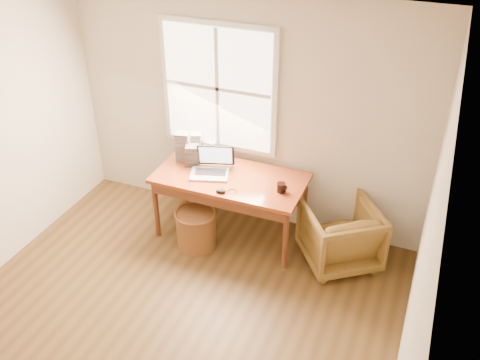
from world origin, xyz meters
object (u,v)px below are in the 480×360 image
object	(u,v)px
desk	(230,178)
coffee_mug	(281,188)
wicker_stool	(196,229)
cd_stack_a	(196,143)
armchair	(340,235)
laptop	(209,164)

from	to	relation	value
desk	coffee_mug	bearing A→B (deg)	-7.76
wicker_stool	cd_stack_a	size ratio (longest dim) A/B	1.61
armchair	cd_stack_a	xyz separation A→B (m)	(-1.78, 0.33, 0.55)
desk	laptop	world-z (taller)	laptop
armchair	cd_stack_a	bearing A→B (deg)	-46.11
wicker_stool	cd_stack_a	distance (m)	0.98
wicker_stool	cd_stack_a	xyz separation A→B (m)	(-0.29, 0.65, 0.67)
coffee_mug	desk	bearing A→B (deg)	155.59
wicker_stool	armchair	bearing A→B (deg)	12.18
wicker_stool	cd_stack_a	world-z (taller)	cd_stack_a
coffee_mug	wicker_stool	bearing A→B (deg)	179.94
armchair	coffee_mug	bearing A→B (deg)	-29.68
desk	wicker_stool	size ratio (longest dim) A/B	3.75
desk	wicker_stool	bearing A→B (deg)	-128.03
laptop	coffee_mug	size ratio (longest dim) A/B	3.92
laptop	coffee_mug	xyz separation A→B (m)	(0.81, -0.02, -0.09)
desk	laptop	bearing A→B (deg)	-165.12
desk	cd_stack_a	xyz separation A→B (m)	(-0.55, 0.31, 0.15)
wicker_stool	coffee_mug	bearing A→B (deg)	16.59
armchair	cd_stack_a	size ratio (longest dim) A/B	2.77
armchair	laptop	world-z (taller)	laptop
coffee_mug	laptop	bearing A→B (deg)	161.70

